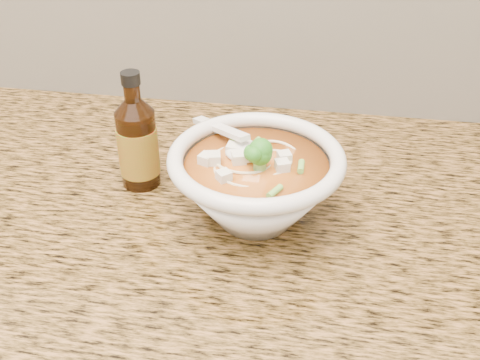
# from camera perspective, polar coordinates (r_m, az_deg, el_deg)

# --- Properties ---
(counter_slab) EXTENTS (4.00, 0.68, 0.04)m
(counter_slab) POSITION_cam_1_polar(r_m,az_deg,el_deg) (0.86, -18.17, -2.43)
(counter_slab) COLOR olive
(counter_slab) RESTS_ON cabinet
(soup_bowl) EXTENTS (0.22, 0.22, 0.12)m
(soup_bowl) POSITION_cam_1_polar(r_m,az_deg,el_deg) (0.74, 1.52, -0.46)
(soup_bowl) COLOR white
(soup_bowl) RESTS_ON counter_slab
(hot_sauce_bottle) EXTENTS (0.07, 0.07, 0.16)m
(hot_sauce_bottle) POSITION_cam_1_polar(r_m,az_deg,el_deg) (0.81, -9.68, 3.41)
(hot_sauce_bottle) COLOR #321706
(hot_sauce_bottle) RESTS_ON counter_slab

